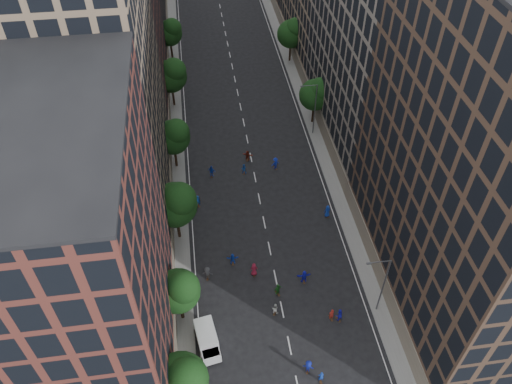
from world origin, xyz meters
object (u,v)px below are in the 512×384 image
(streetlamp_far, at_px, (314,107))
(skater_2, at_px, (339,315))
(cargo_van, at_px, (207,340))
(skater_1, at_px, (321,377))
(streetlamp_near, at_px, (382,283))

(streetlamp_far, height_order, skater_2, streetlamp_far)
(streetlamp_far, xyz_separation_m, cargo_van, (-19.02, -34.85, -3.90))
(cargo_van, bearing_deg, skater_1, -35.25)
(cargo_van, xyz_separation_m, skater_2, (14.63, 1.21, -0.38))
(skater_1, height_order, skater_2, skater_2)
(streetlamp_near, distance_m, streetlamp_far, 33.00)
(streetlamp_far, bearing_deg, cargo_van, -118.63)
(cargo_van, relative_size, skater_1, 3.00)
(streetlamp_far, height_order, skater_1, streetlamp_far)
(streetlamp_near, xyz_separation_m, skater_2, (-4.39, -0.64, -4.27))
(streetlamp_near, relative_size, streetlamp_far, 1.00)
(streetlamp_far, xyz_separation_m, skater_1, (-7.98, -40.24, -4.37))
(streetlamp_near, height_order, streetlamp_far, same)
(cargo_van, xyz_separation_m, skater_1, (11.05, -5.39, -0.47))
(streetlamp_near, bearing_deg, skater_1, -137.76)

